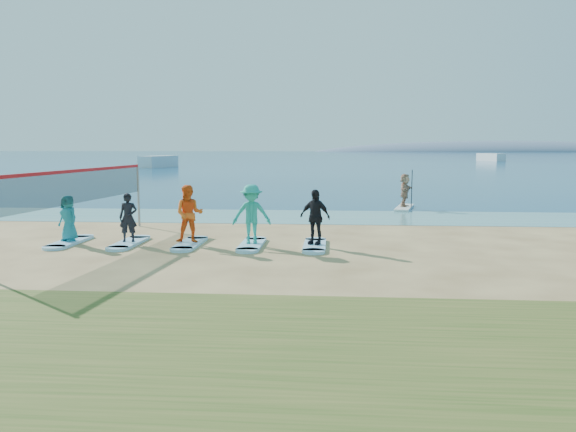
# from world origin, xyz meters

# --- Properties ---
(ground) EXTENTS (600.00, 600.00, 0.00)m
(ground) POSITION_xyz_m (0.00, 0.00, 0.00)
(ground) COLOR tan
(ground) RESTS_ON ground
(shallow_water) EXTENTS (600.00, 600.00, 0.00)m
(shallow_water) POSITION_xyz_m (0.00, 10.50, 0.01)
(shallow_water) COLOR teal
(shallow_water) RESTS_ON ground
(ocean) EXTENTS (600.00, 600.00, 0.00)m
(ocean) POSITION_xyz_m (0.00, 160.00, 0.01)
(ocean) COLOR navy
(ocean) RESTS_ON ground
(island_ridge) EXTENTS (220.00, 56.00, 18.00)m
(island_ridge) POSITION_xyz_m (95.00, 300.00, 0.00)
(island_ridge) COLOR slate
(island_ridge) RESTS_ON ground
(volleyball_net) EXTENTS (0.84, 9.06, 2.50)m
(volleyball_net) POSITION_xyz_m (-5.85, 2.52, 1.90)
(volleyball_net) COLOR gray
(volleyball_net) RESTS_ON ground
(paddleboard) EXTENTS (1.37, 3.08, 0.12)m
(paddleboard) POSITION_xyz_m (5.93, 14.13, 0.06)
(paddleboard) COLOR silver
(paddleboard) RESTS_ON ground
(paddleboarder) EXTENTS (0.98, 1.63, 1.68)m
(paddleboarder) POSITION_xyz_m (5.93, 14.13, 0.96)
(paddleboarder) COLOR tan
(paddleboarder) RESTS_ON paddleboard
(boat_offshore_a) EXTENTS (4.04, 8.03, 1.71)m
(boat_offshore_a) POSITION_xyz_m (-23.54, 67.16, 0.00)
(boat_offshore_a) COLOR silver
(boat_offshore_a) RESTS_ON ground
(boat_offshore_b) EXTENTS (4.72, 6.83, 1.61)m
(boat_offshore_b) POSITION_xyz_m (35.31, 106.24, 0.00)
(boat_offshore_b) COLOR silver
(boat_offshore_b) RESTS_ON ground
(surfboard_0) EXTENTS (0.70, 2.20, 0.09)m
(surfboard_0) POSITION_xyz_m (-6.42, 2.91, 0.04)
(surfboard_0) COLOR #A1DAFA
(surfboard_0) RESTS_ON ground
(student_0) EXTENTS (0.87, 0.74, 1.51)m
(student_0) POSITION_xyz_m (-6.42, 2.91, 0.84)
(student_0) COLOR teal
(student_0) RESTS_ON surfboard_0
(surfboard_1) EXTENTS (0.70, 2.20, 0.09)m
(surfboard_1) POSITION_xyz_m (-4.40, 2.91, 0.04)
(surfboard_1) COLOR #A1DAFA
(surfboard_1) RESTS_ON ground
(student_1) EXTENTS (0.63, 0.46, 1.59)m
(student_1) POSITION_xyz_m (-4.40, 2.91, 0.89)
(student_1) COLOR black
(student_1) RESTS_ON surfboard_1
(surfboard_2) EXTENTS (0.70, 2.20, 0.09)m
(surfboard_2) POSITION_xyz_m (-2.37, 2.91, 0.04)
(surfboard_2) COLOR #A1DAFA
(surfboard_2) RESTS_ON ground
(student_2) EXTENTS (0.98, 0.80, 1.87)m
(student_2) POSITION_xyz_m (-2.37, 2.91, 1.02)
(student_2) COLOR orange
(student_2) RESTS_ON surfboard_2
(surfboard_3) EXTENTS (0.70, 2.20, 0.09)m
(surfboard_3) POSITION_xyz_m (-0.34, 2.91, 0.04)
(surfboard_3) COLOR #A1DAFA
(surfboard_3) RESTS_ON ground
(student_3) EXTENTS (1.32, 0.88, 1.90)m
(student_3) POSITION_xyz_m (-0.34, 2.91, 1.04)
(student_3) COLOR teal
(student_3) RESTS_ON surfboard_3
(surfboard_4) EXTENTS (0.70, 2.20, 0.09)m
(surfboard_4) POSITION_xyz_m (1.69, 2.91, 0.04)
(surfboard_4) COLOR #A1DAFA
(surfboard_4) RESTS_ON ground
(student_4) EXTENTS (1.11, 0.82, 1.75)m
(student_4) POSITION_xyz_m (1.69, 2.91, 0.97)
(student_4) COLOR black
(student_4) RESTS_ON surfboard_4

